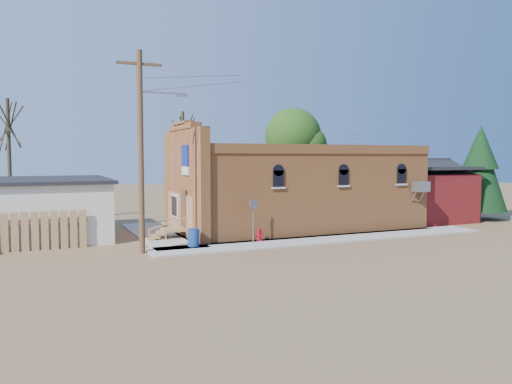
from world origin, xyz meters
name	(u,v)px	position (x,y,z in m)	size (l,w,h in m)	color
ground	(314,245)	(0.00, 0.00, 0.00)	(120.00, 120.00, 0.00)	brown
sidewalk_south	(330,239)	(1.50, 0.90, 0.04)	(19.00, 2.20, 0.08)	#9E9991
sidewalk_west	(160,235)	(-6.30, 6.00, 0.04)	(2.60, 10.00, 0.08)	#9E9991
brick_bar	(292,190)	(1.64, 5.49, 2.34)	(16.40, 7.97, 6.30)	#C3743B
red_shed	(419,187)	(11.50, 5.50, 2.27)	(5.40, 6.40, 4.30)	#51140D
wood_fence	(30,232)	(-12.80, 3.80, 0.90)	(5.20, 0.10, 1.80)	#AD704E
utility_pole	(142,147)	(-8.14, 1.20, 4.77)	(3.12, 0.26, 9.00)	#46301C
tree_bare_near	(183,134)	(-3.00, 13.00, 5.96)	(2.80, 2.80, 7.65)	#483D29
tree_bare_far	(8,125)	(-14.00, 14.00, 6.36)	(2.80, 2.80, 8.16)	#483D29
tree_leafy	(293,136)	(6.00, 13.50, 5.93)	(4.40, 4.40, 8.15)	#483D29
evergreen_tree	(480,166)	(15.50, 4.00, 3.71)	(3.60, 3.60, 6.50)	#483D29
fire_hydrant	(259,235)	(-2.21, 1.67, 0.40)	(0.36, 0.33, 0.65)	red
stop_sign	(253,209)	(-2.68, 1.38, 1.77)	(0.57, 0.28, 2.20)	gray
trash_barrel	(194,238)	(-5.72, 1.50, 0.50)	(0.55, 0.55, 0.84)	navy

